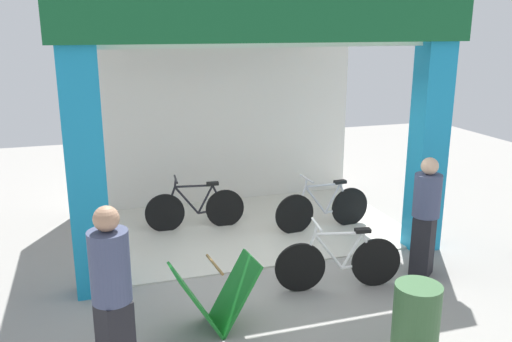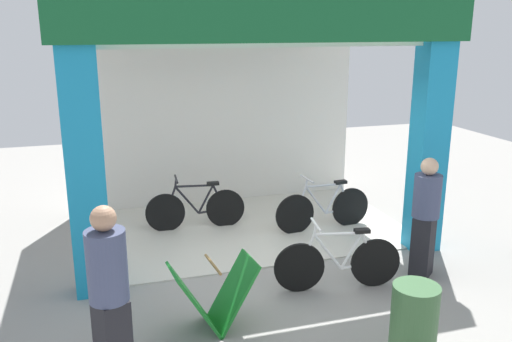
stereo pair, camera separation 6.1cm
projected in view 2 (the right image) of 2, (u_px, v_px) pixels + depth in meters
ground_plane at (272, 267)px, 7.22m from camera, size 18.02×18.02×0.00m
shop_facade at (240, 109)px, 8.16m from camera, size 5.21×3.34×3.57m
bicycle_inside_0 at (196, 208)px, 8.50m from camera, size 1.57×0.43×0.87m
bicycle_inside_1 at (323, 208)px, 8.47m from camera, size 1.62×0.44×0.89m
bicycle_parked_0 at (338, 262)px, 6.56m from camera, size 1.57×0.43×0.87m
sandwich_board_sign at (214, 296)px, 5.68m from camera, size 0.94×0.59×0.77m
pedestrian_0 at (110, 299)px, 4.55m from camera, size 0.45×0.45×1.74m
pedestrian_2 at (426, 215)px, 6.82m from camera, size 0.63×0.59×1.57m
trash_bin at (414, 325)px, 5.09m from camera, size 0.44×0.44×0.81m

